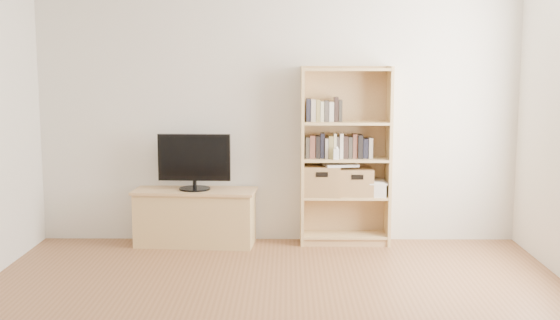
{
  "coord_description": "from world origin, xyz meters",
  "views": [
    {
      "loc": [
        0.09,
        -4.08,
        1.72
      ],
      "look_at": [
        0.02,
        1.9,
        0.86
      ],
      "focal_mm": 45.0,
      "sensor_mm": 36.0,
      "label": 1
    }
  ],
  "objects_px": {
    "bookshelf": "(346,156)",
    "basket_left": "(322,181)",
    "basket_right": "(356,182)",
    "tv_stand": "(195,218)",
    "television": "(194,162)",
    "baby_monitor": "(336,154)",
    "laptop": "(341,165)"
  },
  "relations": [
    {
      "from": "television",
      "to": "basket_right",
      "type": "bearing_deg",
      "value": 4.07
    },
    {
      "from": "basket_left",
      "to": "bookshelf",
      "type": "bearing_deg",
      "value": 2.79
    },
    {
      "from": "laptop",
      "to": "basket_left",
      "type": "bearing_deg",
      "value": 164.01
    },
    {
      "from": "basket_right",
      "to": "tv_stand",
      "type": "bearing_deg",
      "value": -177.31
    },
    {
      "from": "tv_stand",
      "to": "laptop",
      "type": "distance_m",
      "value": 1.44
    },
    {
      "from": "basket_right",
      "to": "television",
      "type": "bearing_deg",
      "value": -177.31
    },
    {
      "from": "tv_stand",
      "to": "television",
      "type": "height_order",
      "value": "television"
    },
    {
      "from": "basket_right",
      "to": "baby_monitor",
      "type": "bearing_deg",
      "value": -154.89
    },
    {
      "from": "baby_monitor",
      "to": "basket_left",
      "type": "bearing_deg",
      "value": 148.69
    },
    {
      "from": "tv_stand",
      "to": "television",
      "type": "relative_size",
      "value": 1.62
    },
    {
      "from": "television",
      "to": "tv_stand",
      "type": "bearing_deg",
      "value": 0.0
    },
    {
      "from": "bookshelf",
      "to": "television",
      "type": "distance_m",
      "value": 1.4
    },
    {
      "from": "basket_left",
      "to": "basket_right",
      "type": "xyz_separation_m",
      "value": [
        0.32,
        0.0,
        -0.01
      ]
    },
    {
      "from": "baby_monitor",
      "to": "television",
      "type": "bearing_deg",
      "value": -178.78
    },
    {
      "from": "bookshelf",
      "to": "tv_stand",
      "type": "bearing_deg",
      "value": -177.76
    },
    {
      "from": "bookshelf",
      "to": "laptop",
      "type": "xyz_separation_m",
      "value": [
        -0.05,
        -0.02,
        -0.08
      ]
    },
    {
      "from": "television",
      "to": "laptop",
      "type": "xyz_separation_m",
      "value": [
        1.35,
        0.04,
        -0.03
      ]
    },
    {
      "from": "basket_left",
      "to": "basket_right",
      "type": "height_order",
      "value": "basket_left"
    },
    {
      "from": "television",
      "to": "basket_left",
      "type": "distance_m",
      "value": 1.19
    },
    {
      "from": "tv_stand",
      "to": "baby_monitor",
      "type": "distance_m",
      "value": 1.44
    },
    {
      "from": "baby_monitor",
      "to": "basket_right",
      "type": "height_order",
      "value": "baby_monitor"
    },
    {
      "from": "baby_monitor",
      "to": "laptop",
      "type": "relative_size",
      "value": 0.33
    },
    {
      "from": "laptop",
      "to": "baby_monitor",
      "type": "bearing_deg",
      "value": -133.02
    },
    {
      "from": "tv_stand",
      "to": "basket_right",
      "type": "xyz_separation_m",
      "value": [
        1.5,
        0.05,
        0.34
      ]
    },
    {
      "from": "tv_stand",
      "to": "basket_left",
      "type": "xyz_separation_m",
      "value": [
        1.18,
        0.05,
        0.35
      ]
    },
    {
      "from": "baby_monitor",
      "to": "laptop",
      "type": "height_order",
      "value": "baby_monitor"
    },
    {
      "from": "tv_stand",
      "to": "basket_right",
      "type": "distance_m",
      "value": 1.54
    },
    {
      "from": "baby_monitor",
      "to": "basket_right",
      "type": "xyz_separation_m",
      "value": [
        0.19,
        0.09,
        -0.27
      ]
    },
    {
      "from": "tv_stand",
      "to": "basket_right",
      "type": "height_order",
      "value": "basket_right"
    },
    {
      "from": "bookshelf",
      "to": "basket_left",
      "type": "height_order",
      "value": "bookshelf"
    },
    {
      "from": "baby_monitor",
      "to": "basket_right",
      "type": "relative_size",
      "value": 0.32
    },
    {
      "from": "bookshelf",
      "to": "baby_monitor",
      "type": "distance_m",
      "value": 0.13
    }
  ]
}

